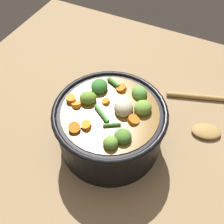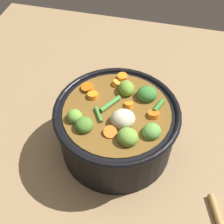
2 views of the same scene
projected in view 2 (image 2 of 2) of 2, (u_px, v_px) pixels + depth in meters
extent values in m
plane|color=#8C704C|center=(116.00, 145.00, 0.70)|extent=(1.10, 1.10, 0.00)
cylinder|color=black|center=(116.00, 130.00, 0.65)|extent=(0.26, 0.26, 0.13)
torus|color=black|center=(117.00, 112.00, 0.61)|extent=(0.27, 0.27, 0.01)
cylinder|color=brown|center=(116.00, 128.00, 0.65)|extent=(0.23, 0.23, 0.12)
ellipsoid|color=#5E9640|center=(152.00, 132.00, 0.56)|extent=(0.05, 0.05, 0.03)
ellipsoid|color=#699C38|center=(75.00, 117.00, 0.59)|extent=(0.04, 0.04, 0.03)
ellipsoid|color=#367930|center=(147.00, 94.00, 0.62)|extent=(0.05, 0.05, 0.03)
ellipsoid|color=olive|center=(128.00, 137.00, 0.55)|extent=(0.05, 0.05, 0.03)
ellipsoid|color=#4D7C2C|center=(84.00, 125.00, 0.57)|extent=(0.05, 0.05, 0.03)
ellipsoid|color=olive|center=(126.00, 88.00, 0.63)|extent=(0.05, 0.05, 0.03)
cylinder|color=orange|center=(117.00, 84.00, 0.65)|extent=(0.03, 0.03, 0.02)
cylinder|color=orange|center=(110.00, 132.00, 0.57)|extent=(0.04, 0.04, 0.02)
cylinder|color=orange|center=(122.00, 78.00, 0.67)|extent=(0.03, 0.03, 0.02)
cylinder|color=orange|center=(93.00, 96.00, 0.63)|extent=(0.03, 0.03, 0.02)
cylinder|color=orange|center=(153.00, 115.00, 0.60)|extent=(0.03, 0.03, 0.02)
cylinder|color=orange|center=(88.00, 88.00, 0.64)|extent=(0.04, 0.04, 0.02)
cylinder|color=orange|center=(129.00, 105.00, 0.61)|extent=(0.02, 0.02, 0.02)
ellipsoid|color=beige|center=(123.00, 119.00, 0.58)|extent=(0.06, 0.06, 0.04)
cylinder|color=#468A3C|center=(110.00, 104.00, 0.61)|extent=(0.05, 0.04, 0.01)
cylinder|color=#3F7E37|center=(98.00, 114.00, 0.59)|extent=(0.04, 0.03, 0.01)
cylinder|color=#397B2C|center=(159.00, 106.00, 0.61)|extent=(0.04, 0.02, 0.01)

